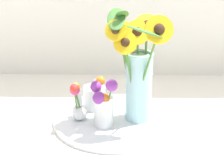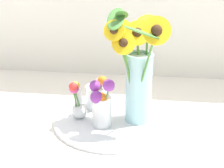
{
  "view_description": "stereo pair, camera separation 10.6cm",
  "coord_description": "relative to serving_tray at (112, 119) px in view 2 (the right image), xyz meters",
  "views": [
    {
      "loc": [
        0.04,
        -0.91,
        0.55
      ],
      "look_at": [
        0.03,
        0.07,
        0.14
      ],
      "focal_mm": 50.0,
      "sensor_mm": 36.0,
      "label": 1
    },
    {
      "loc": [
        0.15,
        -0.9,
        0.55
      ],
      "look_at": [
        0.03,
        0.07,
        0.14
      ],
      "focal_mm": 50.0,
      "sensor_mm": 36.0,
      "label": 2
    }
  ],
  "objects": [
    {
      "name": "ground_plane",
      "position": [
        -0.03,
        -0.07,
        -0.01
      ],
      "size": [
        6.0,
        6.0,
        0.0
      ],
      "primitive_type": "plane",
      "color": "silver"
    },
    {
      "name": "serving_tray",
      "position": [
        0.0,
        0.0,
        0.0
      ],
      "size": [
        0.42,
        0.42,
        0.02
      ],
      "color": "silver",
      "rests_on": "ground_plane"
    },
    {
      "name": "mason_jar_sunflowers",
      "position": [
        0.09,
        -0.01,
        0.19
      ],
      "size": [
        0.22,
        0.19,
        0.39
      ],
      "color": "#9ED1D6",
      "rests_on": "serving_tray"
    },
    {
      "name": "vase_small_center",
      "position": [
        -0.03,
        -0.06,
        0.09
      ],
      "size": [
        0.09,
        0.09,
        0.18
      ],
      "color": "white",
      "rests_on": "serving_tray"
    },
    {
      "name": "vase_bulb_right",
      "position": [
        -0.12,
        -0.03,
        0.07
      ],
      "size": [
        0.06,
        0.08,
        0.15
      ],
      "color": "white",
      "rests_on": "serving_tray"
    },
    {
      "name": "vase_small_back",
      "position": [
        -0.07,
        0.07,
        0.06
      ],
      "size": [
        0.08,
        0.08,
        0.13
      ],
      "color": "white",
      "rests_on": "serving_tray"
    }
  ]
}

